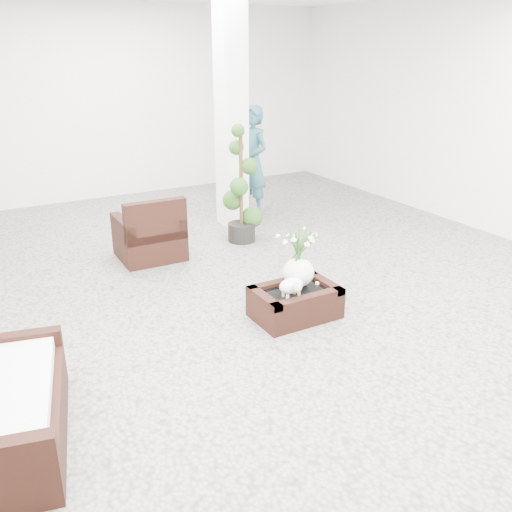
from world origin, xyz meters
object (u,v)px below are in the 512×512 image
coffee_table (295,304)px  topiary (241,185)px  armchair (149,227)px  loveseat (8,397)px

coffee_table → topiary: size_ratio=0.52×
coffee_table → armchair: size_ratio=1.01×
armchair → loveseat: armchair is taller
armchair → loveseat: size_ratio=0.59×
armchair → topiary: 1.49m
coffee_table → armchair: (-0.77, 2.51, 0.29)m
coffee_table → topiary: topiary is taller
topiary → armchair: bearing=179.0°
armchair → topiary: (1.43, -0.02, 0.41)m
coffee_table → armchair: 2.64m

